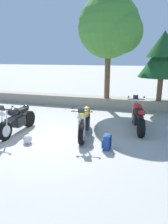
# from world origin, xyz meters

# --- Properties ---
(ground_plane) EXTENTS (120.00, 120.00, 0.00)m
(ground_plane) POSITION_xyz_m (0.00, 0.00, 0.00)
(ground_plane) COLOR #A3A099
(stone_wall) EXTENTS (36.00, 0.80, 0.55)m
(stone_wall) POSITION_xyz_m (0.00, 4.80, 0.28)
(stone_wall) COLOR gray
(stone_wall) RESTS_ON ground
(motorcycle_black_near_left) EXTENTS (0.67, 2.06, 1.18)m
(motorcycle_black_near_left) POSITION_xyz_m (-1.37, 0.10, 0.49)
(motorcycle_black_near_left) COLOR black
(motorcycle_black_near_left) RESTS_ON ground
(motorcycle_yellow_centre) EXTENTS (0.74, 2.06, 1.18)m
(motorcycle_yellow_centre) POSITION_xyz_m (1.01, 0.51, 0.49)
(motorcycle_yellow_centre) COLOR black
(motorcycle_yellow_centre) RESTS_ON ground
(motorcycle_red_far_right) EXTENTS (0.79, 2.05, 1.18)m
(motorcycle_red_far_right) POSITION_xyz_m (2.75, 1.67, 0.49)
(motorcycle_red_far_right) COLOR black
(motorcycle_red_far_right) RESTS_ON ground
(rider_backpack) EXTENTS (0.26, 0.30, 0.47)m
(rider_backpack) POSITION_xyz_m (1.94, -0.35, 0.24)
(rider_backpack) COLOR navy
(rider_backpack) RESTS_ON ground
(rider_helmet) EXTENTS (0.28, 0.28, 0.28)m
(rider_helmet) POSITION_xyz_m (-0.53, -0.61, 0.14)
(rider_helmet) COLOR silver
(rider_helmet) RESTS_ON ground
(leafy_tree_far_left) EXTENTS (3.15, 3.00, 5.00)m
(leafy_tree_far_left) POSITION_xyz_m (1.19, 4.58, 3.97)
(leafy_tree_far_left) COLOR brown
(leafy_tree_far_left) RESTS_ON stone_wall
(pine_tree_mid_left) EXTENTS (2.21, 2.21, 3.28)m
(pine_tree_mid_left) POSITION_xyz_m (3.65, 4.70, 2.71)
(pine_tree_mid_left) COLOR brown
(pine_tree_mid_left) RESTS_ON stone_wall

